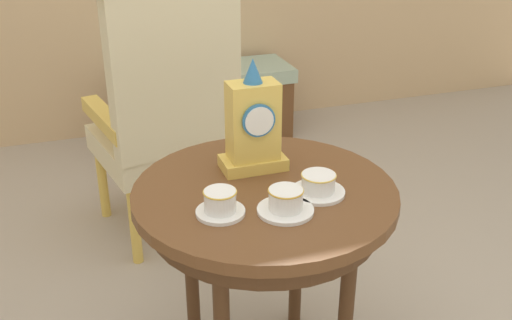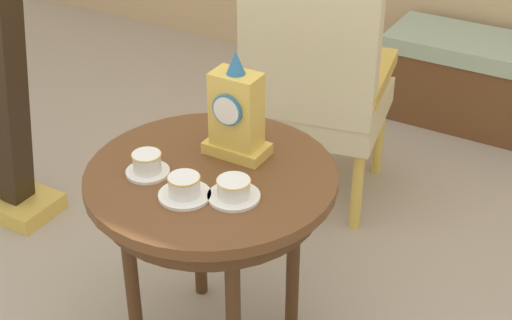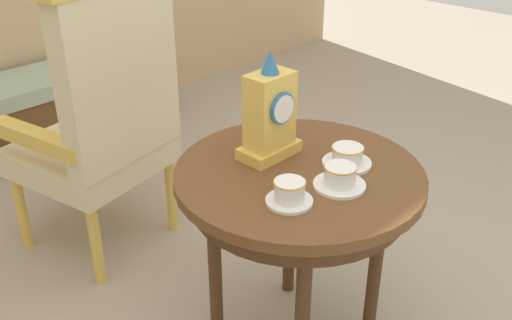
{
  "view_description": "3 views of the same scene",
  "coord_description": "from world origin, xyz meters",
  "px_view_note": "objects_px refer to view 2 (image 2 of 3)",
  "views": [
    {
      "loc": [
        -0.42,
        -1.36,
        1.44
      ],
      "look_at": [
        0.09,
        0.13,
        0.7
      ],
      "focal_mm": 41.12,
      "sensor_mm": 36.0,
      "label": 1
    },
    {
      "loc": [
        1.15,
        -1.58,
        1.88
      ],
      "look_at": [
        0.14,
        0.14,
        0.66
      ],
      "focal_mm": 54.5,
      "sensor_mm": 36.0,
      "label": 2
    },
    {
      "loc": [
        -1.1,
        -0.96,
        1.51
      ],
      "look_at": [
        0.04,
        0.16,
        0.66
      ],
      "focal_mm": 41.07,
      "sensor_mm": 36.0,
      "label": 3
    }
  ],
  "objects_px": {
    "window_bench": "(489,84)",
    "side_table": "(212,194)",
    "teacup_left": "(147,164)",
    "teacup_center": "(234,190)",
    "mantel_clock": "(236,114)",
    "armchair": "(315,75)",
    "teacup_right": "(184,188)"
  },
  "relations": [
    {
      "from": "side_table",
      "to": "window_bench",
      "type": "bearing_deg",
      "value": 80.24
    },
    {
      "from": "side_table",
      "to": "armchair",
      "type": "distance_m",
      "value": 0.9
    },
    {
      "from": "side_table",
      "to": "teacup_center",
      "type": "xyz_separation_m",
      "value": [
        0.13,
        -0.08,
        0.1
      ]
    },
    {
      "from": "teacup_left",
      "to": "teacup_right",
      "type": "bearing_deg",
      "value": -15.59
    },
    {
      "from": "teacup_left",
      "to": "teacup_center",
      "type": "relative_size",
      "value": 0.87
    },
    {
      "from": "side_table",
      "to": "teacup_left",
      "type": "xyz_separation_m",
      "value": [
        -0.16,
        -0.1,
        0.11
      ]
    },
    {
      "from": "window_bench",
      "to": "teacup_center",
      "type": "bearing_deg",
      "value": -95.86
    },
    {
      "from": "teacup_center",
      "to": "window_bench",
      "type": "relative_size",
      "value": 0.15
    },
    {
      "from": "teacup_left",
      "to": "teacup_center",
      "type": "distance_m",
      "value": 0.28
    },
    {
      "from": "teacup_center",
      "to": "mantel_clock",
      "type": "xyz_separation_m",
      "value": [
        -0.12,
        0.21,
        0.11
      ]
    },
    {
      "from": "teacup_left",
      "to": "armchair",
      "type": "height_order",
      "value": "armchair"
    },
    {
      "from": "teacup_center",
      "to": "teacup_left",
      "type": "bearing_deg",
      "value": -176.26
    },
    {
      "from": "teacup_right",
      "to": "teacup_center",
      "type": "bearing_deg",
      "value": 27.75
    },
    {
      "from": "armchair",
      "to": "window_bench",
      "type": "relative_size",
      "value": 1.13
    },
    {
      "from": "window_bench",
      "to": "side_table",
      "type": "bearing_deg",
      "value": -99.76
    },
    {
      "from": "teacup_right",
      "to": "armchair",
      "type": "distance_m",
      "value": 1.05
    },
    {
      "from": "teacup_left",
      "to": "mantel_clock",
      "type": "xyz_separation_m",
      "value": [
        0.17,
        0.23,
        0.1
      ]
    },
    {
      "from": "armchair",
      "to": "teacup_center",
      "type": "bearing_deg",
      "value": -76.63
    },
    {
      "from": "teacup_right",
      "to": "window_bench",
      "type": "height_order",
      "value": "teacup_right"
    },
    {
      "from": "side_table",
      "to": "teacup_left",
      "type": "distance_m",
      "value": 0.21
    },
    {
      "from": "side_table",
      "to": "teacup_center",
      "type": "height_order",
      "value": "teacup_center"
    },
    {
      "from": "teacup_center",
      "to": "armchair",
      "type": "xyz_separation_m",
      "value": [
        -0.23,
        0.98,
        -0.1
      ]
    },
    {
      "from": "teacup_right",
      "to": "teacup_left",
      "type": "bearing_deg",
      "value": 164.41
    },
    {
      "from": "teacup_center",
      "to": "mantel_clock",
      "type": "height_order",
      "value": "mantel_clock"
    },
    {
      "from": "mantel_clock",
      "to": "teacup_right",
      "type": "bearing_deg",
      "value": -90.72
    },
    {
      "from": "mantel_clock",
      "to": "window_bench",
      "type": "bearing_deg",
      "value": 79.85
    },
    {
      "from": "side_table",
      "to": "teacup_center",
      "type": "distance_m",
      "value": 0.18
    },
    {
      "from": "teacup_right",
      "to": "mantel_clock",
      "type": "relative_size",
      "value": 0.44
    },
    {
      "from": "teacup_right",
      "to": "window_bench",
      "type": "distance_m",
      "value": 2.17
    },
    {
      "from": "side_table",
      "to": "teacup_left",
      "type": "bearing_deg",
      "value": -147.97
    },
    {
      "from": "teacup_center",
      "to": "mantel_clock",
      "type": "relative_size",
      "value": 0.44
    },
    {
      "from": "mantel_clock",
      "to": "armchair",
      "type": "relative_size",
      "value": 0.29
    }
  ]
}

